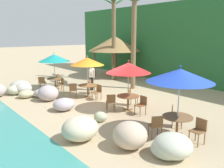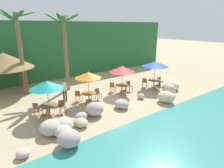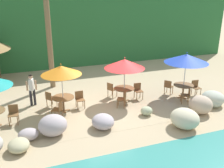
{
  "view_description": "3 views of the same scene",
  "coord_description": "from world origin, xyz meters",
  "px_view_note": "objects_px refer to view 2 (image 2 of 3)",
  "views": [
    {
      "loc": [
        9.34,
        -7.39,
        3.67
      ],
      "look_at": [
        -0.07,
        0.31,
        1.12
      ],
      "focal_mm": 38.68,
      "sensor_mm": 36.0,
      "label": 1
    },
    {
      "loc": [
        -8.64,
        -11.49,
        5.55
      ],
      "look_at": [
        -0.27,
        -0.14,
        1.18
      ],
      "focal_mm": 30.28,
      "sensor_mm": 36.0,
      "label": 2
    },
    {
      "loc": [
        -3.84,
        -11.49,
        5.59
      ],
      "look_at": [
        0.3,
        -0.05,
        1.21
      ],
      "focal_mm": 40.99,
      "sensor_mm": 36.0,
      "label": 3
    }
  ],
  "objects_px": {
    "chair_teal_inland": "(37,108)",
    "chair_orange_seaward": "(98,93)",
    "dining_table_teal": "(49,107)",
    "dining_table_blue": "(154,81)",
    "chair_orange_left": "(90,100)",
    "chair_blue_inland": "(145,82)",
    "chair_orange_inland": "(78,95)",
    "palapa_hut": "(4,61)",
    "chair_teal_left": "(46,115)",
    "chair_blue_left": "(158,85)",
    "chair_blue_seaward": "(160,81)",
    "dining_table_red": "(122,86)",
    "umbrella_red": "(122,69)",
    "waiter_in_white": "(64,89)",
    "dining_table_orange": "(89,95)",
    "chair_red_seaward": "(129,85)",
    "chair_teal_seaward": "(62,105)",
    "chair_red_inland": "(112,86)",
    "umbrella_teal": "(47,85)",
    "umbrella_orange": "(88,75)",
    "chair_red_left": "(124,90)",
    "palm_tree_second": "(65,41)",
    "umbrella_blue": "(155,64)"
  },
  "relations": [
    {
      "from": "dining_table_teal",
      "to": "dining_table_blue",
      "type": "xyz_separation_m",
      "value": [
        9.79,
        -0.01,
        0.0
      ]
    },
    {
      "from": "chair_teal_left",
      "to": "chair_blue_left",
      "type": "height_order",
      "value": "same"
    },
    {
      "from": "umbrella_red",
      "to": "umbrella_blue",
      "type": "bearing_deg",
      "value": -11.02
    },
    {
      "from": "umbrella_teal",
      "to": "chair_teal_left",
      "type": "distance_m",
      "value": 1.8
    },
    {
      "from": "dining_table_orange",
      "to": "chair_red_left",
      "type": "height_order",
      "value": "chair_red_left"
    },
    {
      "from": "chair_orange_inland",
      "to": "chair_red_seaward",
      "type": "height_order",
      "value": "same"
    },
    {
      "from": "chair_orange_seaward",
      "to": "umbrella_blue",
      "type": "distance_m",
      "value": 6.05
    },
    {
      "from": "waiter_in_white",
      "to": "chair_orange_seaward",
      "type": "bearing_deg",
      "value": -26.81
    },
    {
      "from": "palm_tree_second",
      "to": "chair_blue_seaward",
      "type": "bearing_deg",
      "value": -29.15
    },
    {
      "from": "chair_teal_inland",
      "to": "palapa_hut",
      "type": "height_order",
      "value": "palapa_hut"
    },
    {
      "from": "chair_orange_inland",
      "to": "palapa_hut",
      "type": "bearing_deg",
      "value": 127.51
    },
    {
      "from": "chair_red_seaward",
      "to": "chair_blue_inland",
      "type": "distance_m",
      "value": 1.89
    },
    {
      "from": "chair_blue_inland",
      "to": "chair_teal_left",
      "type": "bearing_deg",
      "value": -172.02
    },
    {
      "from": "dining_table_orange",
      "to": "dining_table_blue",
      "type": "bearing_deg",
      "value": -4.48
    },
    {
      "from": "chair_red_seaward",
      "to": "chair_blue_inland",
      "type": "bearing_deg",
      "value": -2.22
    },
    {
      "from": "chair_teal_inland",
      "to": "waiter_in_white",
      "type": "height_order",
      "value": "waiter_in_white"
    },
    {
      "from": "chair_orange_left",
      "to": "chair_blue_inland",
      "type": "relative_size",
      "value": 1.0
    },
    {
      "from": "chair_red_left",
      "to": "umbrella_blue",
      "type": "bearing_deg",
      "value": 1.94
    },
    {
      "from": "dining_table_teal",
      "to": "umbrella_blue",
      "type": "relative_size",
      "value": 0.42
    },
    {
      "from": "chair_blue_seaward",
      "to": "waiter_in_white",
      "type": "relative_size",
      "value": 0.51
    },
    {
      "from": "chair_teal_left",
      "to": "chair_blue_inland",
      "type": "xyz_separation_m",
      "value": [
        9.66,
        1.35,
        0.0
      ]
    },
    {
      "from": "chair_blue_seaward",
      "to": "chair_blue_inland",
      "type": "relative_size",
      "value": 1.0
    },
    {
      "from": "chair_orange_seaward",
      "to": "chair_red_inland",
      "type": "height_order",
      "value": "same"
    },
    {
      "from": "chair_blue_inland",
      "to": "chair_orange_seaward",
      "type": "bearing_deg",
      "value": -179.85
    },
    {
      "from": "chair_teal_inland",
      "to": "chair_blue_left",
      "type": "distance_m",
      "value": 10.16
    },
    {
      "from": "chair_red_inland",
      "to": "waiter_in_white",
      "type": "bearing_deg",
      "value": 174.54
    },
    {
      "from": "chair_teal_inland",
      "to": "chair_orange_inland",
      "type": "xyz_separation_m",
      "value": [
        3.21,
        0.53,
        0.0
      ]
    },
    {
      "from": "chair_orange_left",
      "to": "chair_blue_left",
      "type": "bearing_deg",
      "value": -4.59
    },
    {
      "from": "dining_table_blue",
      "to": "chair_blue_seaward",
      "type": "distance_m",
      "value": 0.86
    },
    {
      "from": "dining_table_teal",
      "to": "waiter_in_white",
      "type": "distance_m",
      "value": 2.52
    },
    {
      "from": "chair_red_left",
      "to": "chair_blue_left",
      "type": "height_order",
      "value": "same"
    },
    {
      "from": "palm_tree_second",
      "to": "dining_table_teal",
      "type": "bearing_deg",
      "value": -126.59
    },
    {
      "from": "chair_red_inland",
      "to": "chair_blue_seaward",
      "type": "height_order",
      "value": "same"
    },
    {
      "from": "chair_blue_seaward",
      "to": "dining_table_red",
      "type": "bearing_deg",
      "value": 171.63
    },
    {
      "from": "umbrella_orange",
      "to": "umbrella_red",
      "type": "height_order",
      "value": "same"
    },
    {
      "from": "chair_teal_inland",
      "to": "dining_table_red",
      "type": "distance_m",
      "value": 7.07
    },
    {
      "from": "dining_table_orange",
      "to": "chair_red_inland",
      "type": "bearing_deg",
      "value": 16.44
    },
    {
      "from": "dining_table_blue",
      "to": "chair_orange_inland",
      "type": "bearing_deg",
      "value": 170.8
    },
    {
      "from": "dining_table_teal",
      "to": "chair_blue_left",
      "type": "relative_size",
      "value": 1.26
    },
    {
      "from": "chair_red_seaward",
      "to": "chair_orange_left",
      "type": "bearing_deg",
      "value": -167.9
    },
    {
      "from": "dining_table_teal",
      "to": "chair_teal_seaward",
      "type": "relative_size",
      "value": 1.26
    },
    {
      "from": "chair_orange_inland",
      "to": "chair_red_inland",
      "type": "relative_size",
      "value": 1.0
    },
    {
      "from": "umbrella_red",
      "to": "waiter_in_white",
      "type": "height_order",
      "value": "umbrella_red"
    },
    {
      "from": "chair_red_seaward",
      "to": "chair_blue_seaward",
      "type": "bearing_deg",
      "value": -11.56
    },
    {
      "from": "chair_teal_seaward",
      "to": "chair_red_seaward",
      "type": "bearing_deg",
      "value": 6.25
    },
    {
      "from": "chair_teal_inland",
      "to": "chair_orange_seaward",
      "type": "height_order",
      "value": "same"
    },
    {
      "from": "chair_orange_seaward",
      "to": "dining_table_blue",
      "type": "height_order",
      "value": "chair_orange_seaward"
    },
    {
      "from": "chair_teal_seaward",
      "to": "dining_table_red",
      "type": "height_order",
      "value": "chair_teal_seaward"
    },
    {
      "from": "umbrella_red",
      "to": "palm_tree_second",
      "type": "height_order",
      "value": "palm_tree_second"
    },
    {
      "from": "umbrella_teal",
      "to": "umbrella_blue",
      "type": "height_order",
      "value": "umbrella_blue"
    }
  ]
}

